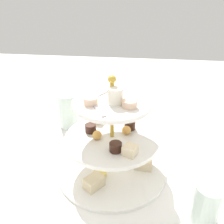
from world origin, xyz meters
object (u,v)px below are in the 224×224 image
Objects in this scene: butter_knife_left at (179,127)px; water_glass_mid_back at (206,204)px; water_glass_tall_right at (68,111)px; tiered_serving_stand at (112,145)px.

butter_knife_left is 0.40m from water_glass_mid_back.
water_glass_tall_right reaches higher than water_glass_mid_back.
tiered_serving_stand is at bearing 96.89° from butter_knife_left.
tiered_serving_stand is 0.35m from butter_knife_left.
tiered_serving_stand is at bearing 40.54° from water_glass_tall_right.
tiered_serving_stand is 0.26m from water_glass_mid_back.
butter_knife_left is at bearing -179.40° from water_glass_mid_back.
water_glass_tall_right is (-0.22, -0.19, -0.02)m from tiered_serving_stand.
water_glass_tall_right reaches higher than butter_knife_left.
tiered_serving_stand reaches higher than water_glass_tall_right.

